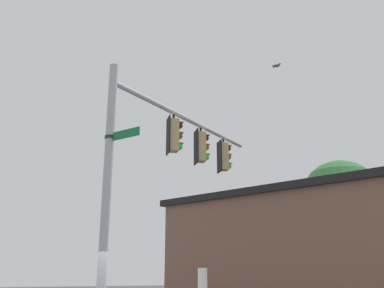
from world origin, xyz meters
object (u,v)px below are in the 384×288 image
(traffic_light_mid_outer, at_px, (224,157))
(street_name_sign, at_px, (118,136))
(traffic_light_mid_inner, at_px, (201,147))
(traffic_light_nearest_pole, at_px, (174,135))
(bird_flying, at_px, (276,66))

(traffic_light_mid_outer, xyz_separation_m, street_name_sign, (4.19, -4.30, -0.79))
(traffic_light_mid_outer, relative_size, street_name_sign, 1.47)
(traffic_light_mid_inner, bearing_deg, traffic_light_nearest_pole, -48.38)
(traffic_light_mid_outer, relative_size, bird_flying, 3.69)
(traffic_light_mid_inner, bearing_deg, bird_flying, 112.64)
(traffic_light_nearest_pole, relative_size, bird_flying, 3.69)
(traffic_light_nearest_pole, relative_size, traffic_light_mid_outer, 1.00)
(traffic_light_nearest_pole, distance_m, traffic_light_mid_inner, 1.61)
(traffic_light_mid_inner, height_order, bird_flying, bird_flying)
(street_name_sign, xyz_separation_m, bird_flying, (-4.76, 7.00, 5.23))
(traffic_light_mid_inner, height_order, traffic_light_mid_outer, same)
(traffic_light_mid_inner, xyz_separation_m, street_name_sign, (3.13, -3.10, -0.79))
(traffic_light_nearest_pole, bearing_deg, traffic_light_mid_inner, 131.62)
(traffic_light_mid_inner, xyz_separation_m, bird_flying, (-1.63, 3.91, 4.44))
(bird_flying, bearing_deg, traffic_light_mid_outer, -78.27)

